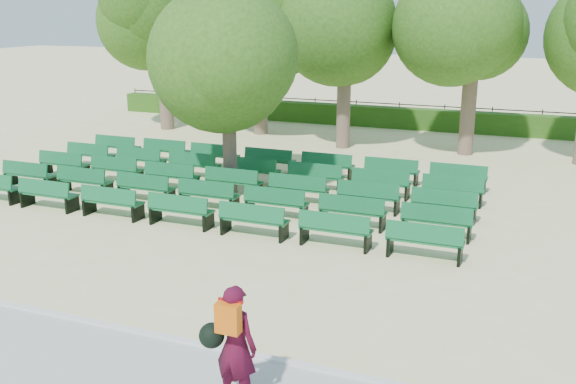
# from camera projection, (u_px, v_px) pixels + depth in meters

# --- Properties ---
(ground) EXTENTS (120.00, 120.00, 0.00)m
(ground) POSITION_uv_depth(u_px,v_px,m) (243.00, 217.00, 16.46)
(ground) COLOR beige
(paving) EXTENTS (30.00, 2.20, 0.06)m
(paving) POSITION_uv_depth(u_px,v_px,m) (39.00, 356.00, 9.83)
(paving) COLOR #ADADA8
(paving) RESTS_ON ground
(curb) EXTENTS (30.00, 0.12, 0.10)m
(curb) POSITION_uv_depth(u_px,v_px,m) (87.00, 322.00, 10.85)
(curb) COLOR silver
(curb) RESTS_ON ground
(hedge) EXTENTS (26.00, 0.70, 0.90)m
(hedge) POSITION_uv_depth(u_px,v_px,m) (375.00, 116.00, 28.88)
(hedge) COLOR #2B5616
(hedge) RESTS_ON ground
(fence) EXTENTS (26.00, 0.10, 1.02)m
(fence) POSITION_uv_depth(u_px,v_px,m) (377.00, 125.00, 29.36)
(fence) COLOR black
(fence) RESTS_ON ground
(tree_line) EXTENTS (21.80, 6.80, 7.04)m
(tree_line) POSITION_uv_depth(u_px,v_px,m) (350.00, 143.00, 25.42)
(tree_line) COLOR #315D19
(tree_line) RESTS_ON ground
(bench_array) EXTENTS (1.65, 0.55, 1.03)m
(bench_array) POSITION_uv_depth(u_px,v_px,m) (233.00, 192.00, 18.33)
(bench_array) COLOR #105B30
(bench_array) RESTS_ON ground
(tree_among) EXTENTS (4.15, 4.15, 5.76)m
(tree_among) POSITION_uv_depth(u_px,v_px,m) (227.00, 57.00, 17.61)
(tree_among) COLOR brown
(tree_among) RESTS_ON ground
(person) EXTENTS (0.83, 0.52, 1.71)m
(person) POSITION_uv_depth(u_px,v_px,m) (233.00, 344.00, 8.38)
(person) COLOR #40091E
(person) RESTS_ON ground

